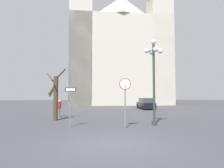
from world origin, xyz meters
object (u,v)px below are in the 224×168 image
cathedral (119,53)px  stop_sign (125,93)px  one_way_arrow_sign (70,102)px  pedestrian_walking (59,107)px  street_lamp (154,69)px  parked_car_near_black (146,104)px  bare_tree (55,96)px

cathedral → stop_sign: cathedral is taller
one_way_arrow_sign → cathedral: bearing=77.7°
pedestrian_walking → stop_sign: bearing=-48.5°
street_lamp → parked_car_near_black: size_ratio=1.38×
parked_car_near_black → pedestrian_walking: (-10.26, -8.62, 0.22)m
one_way_arrow_sign → street_lamp: 5.98m
bare_tree → parked_car_near_black: bearing=47.4°
stop_sign → parked_car_near_black: stop_sign is taller
bare_tree → pedestrian_walking: (-0.16, 2.34, -1.00)m
street_lamp → cathedral: bearing=89.1°
street_lamp → pedestrian_walking: bearing=145.1°
parked_car_near_black → bare_tree: bearing=-132.6°
parked_car_near_black → pedestrian_walking: bearing=-139.9°
pedestrian_walking → parked_car_near_black: bearing=40.1°
cathedral → stop_sign: 29.35m
one_way_arrow_sign → parked_car_near_black: 16.52m
one_way_arrow_sign → parked_car_near_black: (8.40, 14.20, -0.87)m
stop_sign → one_way_arrow_sign: bearing=173.0°
street_lamp → bare_tree: (-7.24, 2.82, -1.87)m
parked_car_near_black → pedestrian_walking: pedestrian_walking is taller
bare_tree → street_lamp: bearing=-21.3°
cathedral → one_way_arrow_sign: cathedral is taller
one_way_arrow_sign → parked_car_near_black: one_way_arrow_sign is taller
cathedral → one_way_arrow_sign: bearing=-102.3°
cathedral → pedestrian_walking: (-7.82, -21.87, -10.03)m
one_way_arrow_sign → bare_tree: (-1.70, 3.24, 0.34)m
parked_car_near_black → one_way_arrow_sign: bearing=-120.6°
stop_sign → street_lamp: size_ratio=0.53×
cathedral → bare_tree: size_ratio=8.59×
street_lamp → bare_tree: street_lamp is taller
cathedral → parked_car_near_black: bearing=-79.6°
street_lamp → parked_car_near_black: 14.41m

